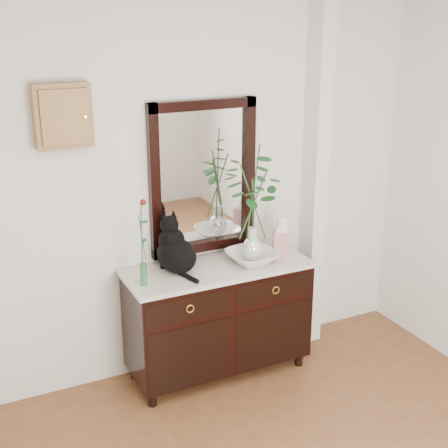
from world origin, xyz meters
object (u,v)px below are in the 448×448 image
sideboard (218,314)px  ginger_jar (281,237)px  cat (176,245)px  lotus_bowl (252,257)px

sideboard → ginger_jar: size_ratio=4.06×
sideboard → cat: size_ratio=3.35×
sideboard → lotus_bowl: bearing=-9.5°
cat → ginger_jar: bearing=-22.0°
sideboard → lotus_bowl: lotus_bowl is taller
lotus_bowl → ginger_jar: 0.26m
cat → lotus_bowl: bearing=-24.4°
cat → ginger_jar: size_ratio=1.21×
sideboard → cat: bearing=170.3°
lotus_bowl → ginger_jar: (0.24, -0.01, 0.12)m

